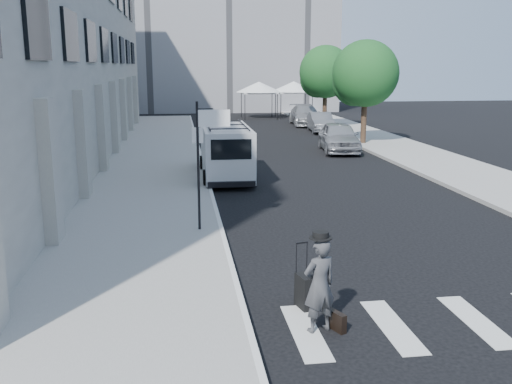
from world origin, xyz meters
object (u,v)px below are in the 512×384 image
object	(u,v)px
briefcase	(336,321)
cargo_van	(226,151)
parked_car_c	(305,115)
businessman	(319,285)
parked_car_b	(321,122)
suitcase	(306,291)
parked_car_a	(339,137)

from	to	relation	value
briefcase	cargo_van	size ratio (longest dim) A/B	0.08
parked_car_c	briefcase	bearing A→B (deg)	-98.13
briefcase	cargo_van	world-z (taller)	cargo_van
cargo_van	parked_car_c	distance (m)	22.15
businessman	parked_car_b	world-z (taller)	businessman
suitcase	parked_car_a	world-z (taller)	parked_car_a
parked_car_a	parked_car_b	xyz separation A→B (m)	(1.31, 9.22, -0.12)
businessman	suitcase	size ratio (longest dim) A/B	1.35
cargo_van	parked_car_a	world-z (taller)	cargo_van
briefcase	cargo_van	xyz separation A→B (m)	(-0.75, 14.20, 0.95)
businessman	parked_car_a	bearing A→B (deg)	-126.08
businessman	briefcase	xyz separation A→B (m)	(0.32, 0.00, -0.68)
parked_car_b	businessman	bearing A→B (deg)	-99.17
cargo_van	parked_car_c	bearing A→B (deg)	69.26
briefcase	parked_car_a	world-z (taller)	parked_car_a
parked_car_c	suitcase	bearing A→B (deg)	-99.00
parked_car_b	suitcase	bearing A→B (deg)	-99.65
parked_car_a	parked_car_c	world-z (taller)	parked_car_a
parked_car_c	cargo_van	bearing A→B (deg)	-107.54
businessman	suitcase	world-z (taller)	businessman
briefcase	parked_car_c	bearing A→B (deg)	54.35
parked_car_a	parked_car_c	bearing A→B (deg)	92.03
briefcase	parked_car_a	size ratio (longest dim) A/B	0.09
suitcase	parked_car_c	size ratio (longest dim) A/B	0.24
suitcase	parked_car_a	bearing A→B (deg)	58.03
briefcase	parked_car_c	xyz separation A→B (m)	(7.24, 34.85, 0.60)
cargo_van	businessman	bearing A→B (deg)	-87.87
businessman	parked_car_a	world-z (taller)	businessman
businessman	parked_car_b	bearing A→B (deg)	-123.47
briefcase	parked_car_b	distance (m)	30.84
businessman	parked_car_b	size ratio (longest dim) A/B	0.41
cargo_van	parked_car_c	size ratio (longest dim) A/B	1.08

